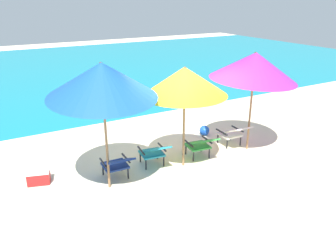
{
  "coord_description": "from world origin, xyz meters",
  "views": [
    {
      "loc": [
        -3.84,
        -6.45,
        3.75
      ],
      "look_at": [
        0.0,
        0.34,
        0.75
      ],
      "focal_mm": 36.2,
      "sensor_mm": 36.0,
      "label": 1
    }
  ],
  "objects_px": {
    "lounge_chair_near_left": "(154,152)",
    "lounge_chair_near_right": "(201,144)",
    "lounge_chair_far_right": "(234,132)",
    "beach_umbrella_right": "(254,66)",
    "beach_umbrella_left": "(102,80)",
    "beach_ball": "(204,130)",
    "beach_umbrella_center": "(185,81)",
    "lounge_chair_far_left": "(117,164)",
    "cooler_box": "(39,176)",
    "swim_buoy": "(74,91)"
  },
  "relations": [
    {
      "from": "lounge_chair_near_left",
      "to": "lounge_chair_far_right",
      "type": "relative_size",
      "value": 1.04
    },
    {
      "from": "lounge_chair_near_right",
      "to": "beach_umbrella_right",
      "type": "bearing_deg",
      "value": -3.98
    },
    {
      "from": "lounge_chair_near_right",
      "to": "lounge_chair_far_right",
      "type": "height_order",
      "value": "same"
    },
    {
      "from": "lounge_chair_far_left",
      "to": "cooler_box",
      "type": "xyz_separation_m",
      "value": [
        -1.52,
        0.73,
        -0.24
      ]
    },
    {
      "from": "swim_buoy",
      "to": "lounge_chair_near_left",
      "type": "height_order",
      "value": "lounge_chair_near_left"
    },
    {
      "from": "beach_umbrella_center",
      "to": "beach_umbrella_right",
      "type": "xyz_separation_m",
      "value": [
        1.95,
        -0.03,
        0.15
      ]
    },
    {
      "from": "lounge_chair_far_right",
      "to": "beach_umbrella_right",
      "type": "bearing_deg",
      "value": -49.6
    },
    {
      "from": "beach_umbrella_left",
      "to": "cooler_box",
      "type": "xyz_separation_m",
      "value": [
        -1.25,
        0.9,
        -2.13
      ]
    },
    {
      "from": "swim_buoy",
      "to": "beach_umbrella_left",
      "type": "xyz_separation_m",
      "value": [
        -1.3,
        -7.73,
        2.19
      ]
    },
    {
      "from": "beach_umbrella_center",
      "to": "beach_ball",
      "type": "bearing_deg",
      "value": 40.28
    },
    {
      "from": "lounge_chair_far_left",
      "to": "lounge_chair_near_left",
      "type": "distance_m",
      "value": 0.97
    },
    {
      "from": "lounge_chair_near_left",
      "to": "cooler_box",
      "type": "relative_size",
      "value": 1.72
    },
    {
      "from": "lounge_chair_far_left",
      "to": "cooler_box",
      "type": "relative_size",
      "value": 1.65
    },
    {
      "from": "lounge_chair_near_left",
      "to": "cooler_box",
      "type": "height_order",
      "value": "lounge_chair_near_left"
    },
    {
      "from": "beach_umbrella_left",
      "to": "beach_umbrella_right",
      "type": "bearing_deg",
      "value": 0.67
    },
    {
      "from": "lounge_chair_far_right",
      "to": "beach_umbrella_right",
      "type": "height_order",
      "value": "beach_umbrella_right"
    },
    {
      "from": "beach_umbrella_center",
      "to": "lounge_chair_far_left",
      "type": "bearing_deg",
      "value": 176.59
    },
    {
      "from": "lounge_chair_near_left",
      "to": "beach_ball",
      "type": "bearing_deg",
      "value": 25.67
    },
    {
      "from": "beach_ball",
      "to": "cooler_box",
      "type": "xyz_separation_m",
      "value": [
        -4.63,
        -0.45,
        0.02
      ]
    },
    {
      "from": "beach_umbrella_left",
      "to": "beach_umbrella_right",
      "type": "distance_m",
      "value": 3.82
    },
    {
      "from": "beach_umbrella_left",
      "to": "lounge_chair_far_right",
      "type": "bearing_deg",
      "value": 5.25
    },
    {
      "from": "beach_umbrella_right",
      "to": "cooler_box",
      "type": "distance_m",
      "value": 5.53
    },
    {
      "from": "beach_umbrella_left",
      "to": "cooler_box",
      "type": "bearing_deg",
      "value": 144.42
    },
    {
      "from": "beach_umbrella_center",
      "to": "beach_umbrella_right",
      "type": "distance_m",
      "value": 1.96
    },
    {
      "from": "swim_buoy",
      "to": "lounge_chair_near_right",
      "type": "relative_size",
      "value": 1.72
    },
    {
      "from": "lounge_chair_far_left",
      "to": "lounge_chair_near_left",
      "type": "height_order",
      "value": "same"
    },
    {
      "from": "lounge_chair_near_right",
      "to": "beach_umbrella_left",
      "type": "relative_size",
      "value": 0.34
    },
    {
      "from": "lounge_chair_far_left",
      "to": "beach_umbrella_center",
      "type": "relative_size",
      "value": 0.34
    },
    {
      "from": "beach_umbrella_center",
      "to": "beach_ball",
      "type": "relative_size",
      "value": 9.29
    },
    {
      "from": "lounge_chair_near_left",
      "to": "lounge_chair_near_right",
      "type": "distance_m",
      "value": 1.2
    },
    {
      "from": "beach_ball",
      "to": "lounge_chair_far_left",
      "type": "bearing_deg",
      "value": -159.25
    },
    {
      "from": "lounge_chair_far_right",
      "to": "cooler_box",
      "type": "height_order",
      "value": "lounge_chair_far_right"
    },
    {
      "from": "lounge_chair_near_right",
      "to": "beach_umbrella_right",
      "type": "relative_size",
      "value": 0.31
    },
    {
      "from": "lounge_chair_far_right",
      "to": "beach_umbrella_center",
      "type": "distance_m",
      "value": 2.37
    },
    {
      "from": "lounge_chair_near_left",
      "to": "lounge_chair_far_right",
      "type": "distance_m",
      "value": 2.35
    },
    {
      "from": "lounge_chair_near_right",
      "to": "beach_umbrella_center",
      "type": "relative_size",
      "value": 0.35
    },
    {
      "from": "beach_umbrella_left",
      "to": "cooler_box",
      "type": "height_order",
      "value": "beach_umbrella_left"
    },
    {
      "from": "beach_ball",
      "to": "cooler_box",
      "type": "distance_m",
      "value": 4.65
    },
    {
      "from": "beach_umbrella_right",
      "to": "beach_umbrella_left",
      "type": "bearing_deg",
      "value": -179.33
    },
    {
      "from": "lounge_chair_far_left",
      "to": "lounge_chair_near_left",
      "type": "relative_size",
      "value": 0.96
    },
    {
      "from": "lounge_chair_near_left",
      "to": "lounge_chair_near_right",
      "type": "relative_size",
      "value": 1.0
    },
    {
      "from": "beach_umbrella_left",
      "to": "beach_ball",
      "type": "bearing_deg",
      "value": 21.81
    },
    {
      "from": "lounge_chair_near_left",
      "to": "beach_umbrella_left",
      "type": "distance_m",
      "value": 2.27
    },
    {
      "from": "lounge_chair_far_right",
      "to": "beach_umbrella_right",
      "type": "relative_size",
      "value": 0.29
    },
    {
      "from": "swim_buoy",
      "to": "beach_umbrella_center",
      "type": "xyz_separation_m",
      "value": [
        0.57,
        -7.65,
        1.93
      ]
    },
    {
      "from": "lounge_chair_far_left",
      "to": "beach_umbrella_left",
      "type": "bearing_deg",
      "value": -146.96
    },
    {
      "from": "lounge_chair_near_left",
      "to": "beach_ball",
      "type": "xyz_separation_m",
      "value": [
        2.15,
        1.03,
        -0.26
      ]
    },
    {
      "from": "beach_umbrella_left",
      "to": "beach_umbrella_center",
      "type": "bearing_deg",
      "value": 2.31
    },
    {
      "from": "beach_umbrella_center",
      "to": "lounge_chair_near_left",
      "type": "bearing_deg",
      "value": 159.43
    },
    {
      "from": "lounge_chair_near_left",
      "to": "beach_umbrella_left",
      "type": "bearing_deg",
      "value": -165.47
    }
  ]
}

